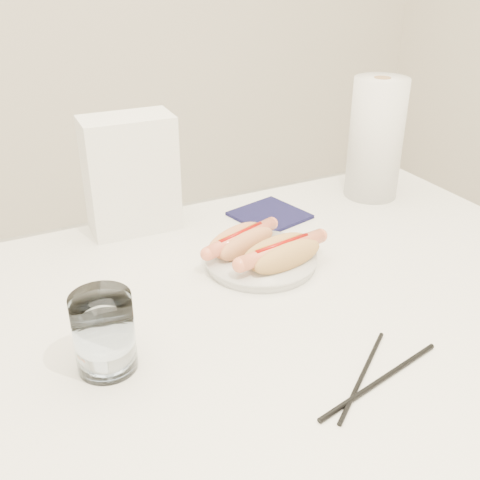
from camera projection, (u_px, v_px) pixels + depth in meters
name	position (u px, v px, depth m)	size (l,w,h in m)	color
table	(256.00, 337.00, 0.92)	(1.20, 0.80, 0.75)	white
plate	(261.00, 261.00, 1.00)	(0.19, 0.19, 0.02)	silver
hotdog_left	(241.00, 241.00, 1.01)	(0.16, 0.10, 0.04)	#DE8D58
hotdog_right	(282.00, 253.00, 0.96)	(0.17, 0.09, 0.05)	tan
water_glass	(104.00, 333.00, 0.74)	(0.08, 0.08, 0.11)	white
chopstick_near	(363.00, 375.00, 0.75)	(0.01, 0.01, 0.19)	black
chopstick_far	(380.00, 380.00, 0.74)	(0.01, 0.01, 0.22)	black
napkin_box	(131.00, 174.00, 1.09)	(0.17, 0.09, 0.22)	white
navy_napkin	(270.00, 215.00, 1.18)	(0.13, 0.13, 0.01)	#111035
paper_towel_roll	(376.00, 139.00, 1.22)	(0.11, 0.11, 0.25)	silver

